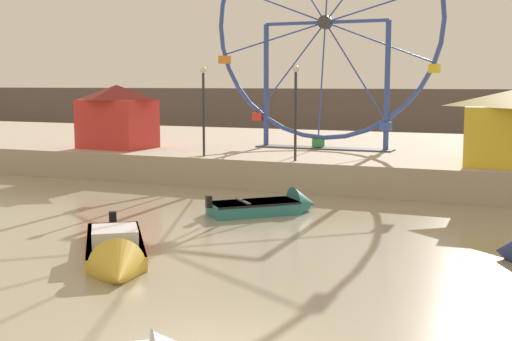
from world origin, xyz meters
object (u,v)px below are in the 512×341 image
at_px(carnival_booth_red_striped, 117,115).
at_px(promenade_lamp_near, 203,99).
at_px(motorboat_teal_painted, 273,206).
at_px(ferris_wheel_blue_frame, 325,26).
at_px(motorboat_mustard_yellow, 116,254).
at_px(promenade_lamp_far, 296,99).

height_order(carnival_booth_red_striped, promenade_lamp_near, promenade_lamp_near).
xyz_separation_m(motorboat_teal_painted, carnival_booth_red_striped, (-11.96, 7.39, 2.88)).
relative_size(ferris_wheel_blue_frame, carnival_booth_red_striped, 3.02).
relative_size(ferris_wheel_blue_frame, promenade_lamp_near, 3.00).
bearing_deg(motorboat_mustard_yellow, promenade_lamp_near, 161.73).
bearing_deg(carnival_booth_red_striped, motorboat_mustard_yellow, -51.18).
bearing_deg(promenade_lamp_far, promenade_lamp_near, 178.65).
distance_m(ferris_wheel_blue_frame, promenade_lamp_near, 8.08).
distance_m(motorboat_mustard_yellow, motorboat_teal_painted, 8.43).
bearing_deg(motorboat_teal_painted, ferris_wheel_blue_frame, 53.77).
distance_m(ferris_wheel_blue_frame, carnival_booth_red_striped, 12.11).
bearing_deg(motorboat_mustard_yellow, motorboat_teal_painted, 134.83).
xyz_separation_m(motorboat_teal_painted, ferris_wheel_blue_frame, (-1.49, 11.26, 7.57)).
relative_size(motorboat_mustard_yellow, motorboat_teal_painted, 1.45).
height_order(motorboat_teal_painted, carnival_booth_red_striped, carnival_booth_red_striped).
bearing_deg(carnival_booth_red_striped, ferris_wheel_blue_frame, 25.14).
xyz_separation_m(carnival_booth_red_striped, promenade_lamp_near, (6.24, -1.93, 0.99)).
bearing_deg(promenade_lamp_far, motorboat_teal_painted, -79.12).
xyz_separation_m(ferris_wheel_blue_frame, promenade_lamp_near, (-4.23, -5.81, -3.69)).
xyz_separation_m(motorboat_teal_painted, promenade_lamp_near, (-5.73, 5.46, 3.87)).
bearing_deg(motorboat_mustard_yellow, promenade_lamp_far, 142.75).
bearing_deg(motorboat_mustard_yellow, ferris_wheel_blue_frame, 144.54).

